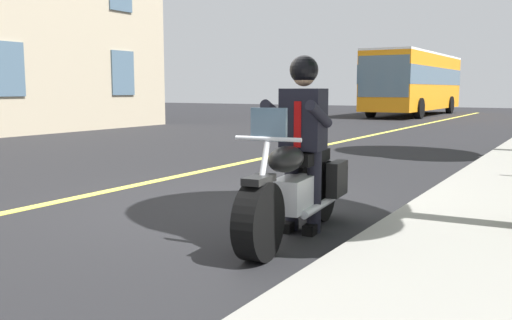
# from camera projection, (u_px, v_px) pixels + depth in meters

# --- Properties ---
(ground_plane) EXTENTS (80.00, 80.00, 0.00)m
(ground_plane) POSITION_uv_depth(u_px,v_px,m) (225.00, 208.00, 6.61)
(ground_plane) COLOR black
(lane_center_stripe) EXTENTS (60.00, 0.16, 0.01)m
(lane_center_stripe) POSITION_uv_depth(u_px,v_px,m) (106.00, 192.00, 7.63)
(lane_center_stripe) COLOR #E5DB4C
(lane_center_stripe) RESTS_ON ground_plane
(motorcycle_main) EXTENTS (2.22, 0.74, 1.26)m
(motorcycle_main) POSITION_uv_depth(u_px,v_px,m) (296.00, 190.00, 5.29)
(motorcycle_main) COLOR black
(motorcycle_main) RESTS_ON ground_plane
(rider_main) EXTENTS (0.66, 0.60, 1.74)m
(rider_main) POSITION_uv_depth(u_px,v_px,m) (303.00, 128.00, 5.39)
(rider_main) COLOR black
(rider_main) RESTS_ON ground_plane
(bus_near) EXTENTS (11.05, 2.70, 3.30)m
(bus_near) POSITION_uv_depth(u_px,v_px,m) (415.00, 81.00, 29.87)
(bus_near) COLOR orange
(bus_near) RESTS_ON ground_plane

